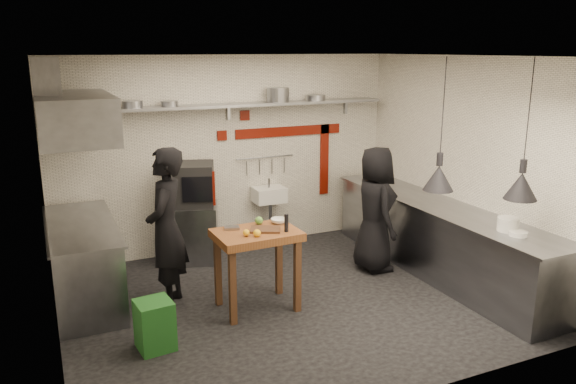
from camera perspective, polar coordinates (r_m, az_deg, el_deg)
name	(u,v)px	position (r m, az deg, el deg)	size (l,w,h in m)	color
floor	(289,301)	(6.71, 0.08, -11.05)	(5.00, 5.00, 0.00)	black
ceiling	(289,56)	(6.06, 0.09, 13.63)	(5.00, 5.00, 0.00)	silver
wall_back	(229,154)	(8.15, -6.04, 3.84)	(5.00, 0.04, 2.80)	beige
wall_front	(400,244)	(4.48, 11.27, -5.17)	(5.00, 0.04, 2.80)	beige
wall_left	(45,212)	(5.71, -23.43, -1.85)	(0.04, 4.20, 2.80)	beige
wall_right	(465,167)	(7.59, 17.56, 2.46)	(0.04, 4.20, 2.80)	beige
red_band_horiz	(289,131)	(8.43, 0.13, 6.19)	(1.70, 0.02, 0.14)	#651005
red_band_vert	(324,160)	(8.77, 3.71, 3.30)	(0.14, 0.02, 1.10)	#651005
red_tile_a	(245,115)	(8.13, -4.41, 7.77)	(0.14, 0.02, 0.14)	#651005
red_tile_b	(222,136)	(8.06, -6.72, 5.71)	(0.14, 0.02, 0.14)	#651005
back_shelf	(232,105)	(7.88, -5.75, 8.77)	(4.60, 0.34, 0.04)	slate
shelf_bracket_left	(86,118)	(7.66, -19.80, 7.09)	(0.04, 0.06, 0.24)	slate
shelf_bracket_mid	(228,111)	(8.03, -6.08, 8.15)	(0.04, 0.06, 0.24)	slate
shelf_bracket_right	(345,106)	(8.81, 5.86, 8.70)	(0.04, 0.06, 0.24)	slate
pan_far_left	(133,104)	(7.56, -15.50, 8.59)	(0.26, 0.26, 0.09)	slate
pan_mid_left	(170,104)	(7.65, -11.94, 8.78)	(0.23, 0.23, 0.07)	slate
stock_pot	(278,95)	(8.12, -1.01, 9.86)	(0.32, 0.32, 0.20)	slate
pan_right	(316,97)	(8.38, 2.86, 9.57)	(0.28, 0.28, 0.08)	slate
oven_stand	(194,233)	(7.90, -9.51, -4.11)	(0.64, 0.59, 0.80)	slate
combi_oven	(191,184)	(7.72, -9.81, 0.76)	(0.60, 0.56, 0.58)	black
oven_door	(195,189)	(7.47, -9.39, 0.33)	(0.52, 0.03, 0.46)	#651005
oven_glass	(197,189)	(7.43, -9.20, 0.25)	(0.40, 0.02, 0.34)	black
hand_sink	(269,195)	(8.31, -1.93, -0.27)	(0.46, 0.34, 0.22)	silver
sink_tap	(269,183)	(8.26, -1.94, 0.93)	(0.03, 0.03, 0.14)	slate
sink_drain	(270,224)	(8.39, -1.80, -3.24)	(0.06, 0.06, 0.66)	slate
utensil_rail	(265,157)	(8.31, -2.33, 3.55)	(0.02, 0.02, 0.90)	slate
counter_right	(438,240)	(7.61, 15.04, -4.75)	(0.70, 3.80, 0.90)	slate
counter_right_top	(441,206)	(7.48, 15.27, -1.38)	(0.76, 3.90, 0.03)	slate
plate_stack	(508,224)	(6.62, 21.45, -3.08)	(0.23, 0.23, 0.15)	silver
small_bowl_right	(518,234)	(6.51, 22.34, -3.93)	(0.20, 0.20, 0.05)	silver
counter_left	(84,263)	(7.01, -20.02, -6.81)	(0.70, 1.90, 0.90)	slate
counter_left_top	(80,225)	(6.86, -20.35, -3.18)	(0.76, 2.00, 0.03)	slate
extractor_hood	(75,117)	(6.62, -20.84, 7.12)	(0.78, 1.60, 0.50)	slate
hood_duct	(46,81)	(6.58, -23.36, 10.36)	(0.28, 0.28, 0.50)	slate
green_bin	(155,325)	(5.80, -13.38, -13.01)	(0.34, 0.34, 0.50)	#1D5B1F
prep_table	(257,270)	(6.39, -3.16, -7.91)	(0.92, 0.64, 0.92)	brown
cutting_board	(265,230)	(6.24, -2.32, -3.83)	(0.33, 0.23, 0.03)	#4F301D
pepper_mill	(286,223)	(6.17, -0.17, -3.17)	(0.05, 0.05, 0.20)	black
lemon_a	(246,233)	(6.05, -4.26, -4.15)	(0.07, 0.07, 0.07)	yellow
lemon_b	(257,233)	(6.04, -3.16, -4.20)	(0.08, 0.08, 0.08)	yellow
veg_ball	(259,221)	(6.43, -2.97, -2.92)	(0.09, 0.09, 0.09)	#5B9739
steel_tray	(232,228)	(6.31, -5.73, -3.65)	(0.17, 0.11, 0.03)	slate
bowl	(279,221)	(6.48, -0.96, -2.96)	(0.18, 0.18, 0.06)	silver
heat_lamp_near	(442,125)	(6.19, 15.39, 6.54)	(0.33, 0.33, 1.42)	black
heat_lamp_far	(527,130)	(6.20, 23.12, 5.78)	(0.34, 0.34, 1.45)	black
chef_left	(166,229)	(6.42, -12.26, -3.70)	(0.67, 0.44, 1.84)	black
chef_right	(375,209)	(7.46, 8.83, -1.74)	(0.81, 0.53, 1.66)	black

